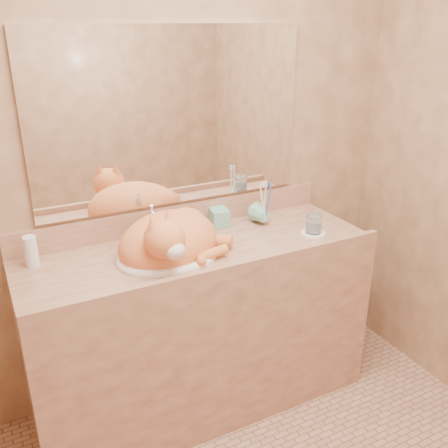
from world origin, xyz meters
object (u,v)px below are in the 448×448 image
cat (170,238)px  vanity_counter (201,328)px  sink_basin (167,243)px  soap_dispenser (222,211)px  toothbrush_cup (265,218)px  water_glass (314,224)px

cat → vanity_counter: bearing=-13.7°
sink_basin → soap_dispenser: bearing=17.2°
sink_basin → toothbrush_cup: 0.56m
vanity_counter → cat: cat is taller
vanity_counter → sink_basin: size_ratio=3.63×
cat → water_glass: size_ratio=5.46×
soap_dispenser → vanity_counter: bearing=-133.2°
water_glass → cat: bearing=172.8°
toothbrush_cup → water_glass: (0.16, -0.19, 0.01)m
sink_basin → water_glass: bearing=-15.7°
cat → soap_dispenser: 0.38m
sink_basin → toothbrush_cup: (0.56, 0.10, -0.02)m
sink_basin → cat: size_ratio=0.91×
vanity_counter → soap_dispenser: (0.19, 0.15, 0.52)m
cat → water_glass: bearing=-27.9°
sink_basin → toothbrush_cup: size_ratio=4.41×
cat → toothbrush_cup: bearing=-10.4°
soap_dispenser → sink_basin: bearing=-145.3°
vanity_counter → sink_basin: (-0.16, -0.02, 0.49)m
cat → toothbrush_cup: cat is taller
sink_basin → toothbrush_cup: bearing=1.5°
vanity_counter → soap_dispenser: 0.58m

